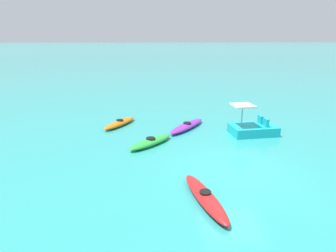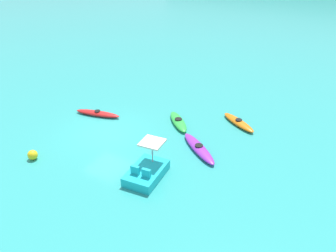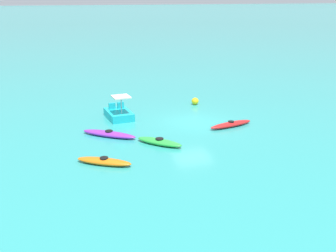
{
  "view_description": "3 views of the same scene",
  "coord_description": "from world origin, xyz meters",
  "px_view_note": "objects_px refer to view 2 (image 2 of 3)",
  "views": [
    {
      "loc": [
        -9.79,
        3.26,
        5.06
      ],
      "look_at": [
        3.75,
        2.38,
        0.78
      ],
      "focal_mm": 30.07,
      "sensor_mm": 36.0,
      "label": 1
    },
    {
      "loc": [
        12.41,
        -13.8,
        10.8
      ],
      "look_at": [
        3.15,
        2.04,
        0.43
      ],
      "focal_mm": 37.42,
      "sensor_mm": 36.0,
      "label": 2
    },
    {
      "loc": [
        8.72,
        23.18,
        7.92
      ],
      "look_at": [
        2.09,
        1.26,
        0.34
      ],
      "focal_mm": 42.68,
      "sensor_mm": 36.0,
      "label": 3
    }
  ],
  "objects_px": {
    "kayak_green": "(178,122)",
    "buoy_yellow": "(33,155)",
    "kayak_red": "(98,113)",
    "pedal_boat_cyan": "(147,171)",
    "kayak_purple": "(199,148)",
    "kayak_orange": "(238,122)"
  },
  "relations": [
    {
      "from": "kayak_red",
      "to": "kayak_green",
      "type": "bearing_deg",
      "value": 18.41
    },
    {
      "from": "kayak_red",
      "to": "buoy_yellow",
      "type": "bearing_deg",
      "value": -87.03
    },
    {
      "from": "kayak_purple",
      "to": "kayak_orange",
      "type": "height_order",
      "value": "same"
    },
    {
      "from": "kayak_purple",
      "to": "kayak_green",
      "type": "distance_m",
      "value": 3.25
    },
    {
      "from": "kayak_green",
      "to": "buoy_yellow",
      "type": "height_order",
      "value": "buoy_yellow"
    },
    {
      "from": "buoy_yellow",
      "to": "kayak_purple",
      "type": "bearing_deg",
      "value": 35.52
    },
    {
      "from": "kayak_green",
      "to": "kayak_red",
      "type": "distance_m",
      "value": 5.42
    },
    {
      "from": "kayak_purple",
      "to": "kayak_green",
      "type": "bearing_deg",
      "value": 139.32
    },
    {
      "from": "kayak_orange",
      "to": "buoy_yellow",
      "type": "height_order",
      "value": "buoy_yellow"
    },
    {
      "from": "kayak_red",
      "to": "pedal_boat_cyan",
      "type": "height_order",
      "value": "pedal_boat_cyan"
    },
    {
      "from": "kayak_red",
      "to": "pedal_boat_cyan",
      "type": "relative_size",
      "value": 1.23
    },
    {
      "from": "kayak_purple",
      "to": "pedal_boat_cyan",
      "type": "xyz_separation_m",
      "value": [
        -1.2,
        -3.45,
        0.17
      ]
    },
    {
      "from": "kayak_purple",
      "to": "kayak_green",
      "type": "xyz_separation_m",
      "value": [
        -2.47,
        2.12,
        0.0
      ]
    },
    {
      "from": "pedal_boat_cyan",
      "to": "kayak_red",
      "type": "bearing_deg",
      "value": 148.96
    },
    {
      "from": "kayak_green",
      "to": "pedal_boat_cyan",
      "type": "bearing_deg",
      "value": -77.18
    },
    {
      "from": "kayak_green",
      "to": "buoy_yellow",
      "type": "bearing_deg",
      "value": -123.43
    },
    {
      "from": "kayak_green",
      "to": "pedal_boat_cyan",
      "type": "height_order",
      "value": "pedal_boat_cyan"
    },
    {
      "from": "kayak_orange",
      "to": "kayak_green",
      "type": "xyz_separation_m",
      "value": [
        -3.32,
        -1.83,
        0.0
      ]
    },
    {
      "from": "pedal_boat_cyan",
      "to": "buoy_yellow",
      "type": "relative_size",
      "value": 4.82
    },
    {
      "from": "kayak_green",
      "to": "kayak_red",
      "type": "height_order",
      "value": "same"
    },
    {
      "from": "kayak_orange",
      "to": "pedal_boat_cyan",
      "type": "bearing_deg",
      "value": -105.55
    },
    {
      "from": "kayak_purple",
      "to": "buoy_yellow",
      "type": "xyz_separation_m",
      "value": [
        -7.32,
        -5.22,
        0.1
      ]
    }
  ]
}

